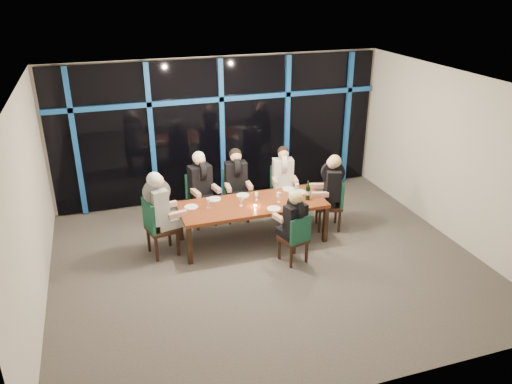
# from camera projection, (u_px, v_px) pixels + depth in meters

# --- Properties ---
(room) EXTENTS (7.04, 7.00, 3.02)m
(room) POSITION_uv_depth(u_px,v_px,m) (268.00, 149.00, 7.65)
(room) COLOR #59544F
(room) RESTS_ON ground
(window_wall) EXTENTS (6.86, 0.43, 2.94)m
(window_wall) POSITION_uv_depth(u_px,v_px,m) (222.00, 127.00, 10.40)
(window_wall) COLOR black
(window_wall) RESTS_ON ground
(dining_table) EXTENTS (2.60, 1.00, 0.75)m
(dining_table) POSITION_uv_depth(u_px,v_px,m) (253.00, 207.00, 8.89)
(dining_table) COLOR brown
(dining_table) RESTS_ON ground
(chair_far_left) EXTENTS (0.56, 0.56, 1.01)m
(chair_far_left) POSITION_uv_depth(u_px,v_px,m) (200.00, 196.00, 9.59)
(chair_far_left) COLOR black
(chair_far_left) RESTS_ON ground
(chair_far_mid) EXTENTS (0.49, 0.49, 1.00)m
(chair_far_mid) POSITION_uv_depth(u_px,v_px,m) (236.00, 192.00, 9.81)
(chair_far_mid) COLOR black
(chair_far_mid) RESTS_ON ground
(chair_far_right) EXTENTS (0.51, 0.51, 0.96)m
(chair_far_right) POSITION_uv_depth(u_px,v_px,m) (282.00, 187.00, 10.09)
(chair_far_right) COLOR black
(chair_far_right) RESTS_ON ground
(chair_end_left) EXTENTS (0.58, 0.58, 1.04)m
(chair_end_left) POSITION_uv_depth(u_px,v_px,m) (157.00, 225.00, 8.46)
(chair_end_left) COLOR black
(chair_end_left) RESTS_ON ground
(chair_end_right) EXTENTS (0.58, 0.58, 1.01)m
(chair_end_right) POSITION_uv_depth(u_px,v_px,m) (334.00, 201.00, 9.40)
(chair_end_right) COLOR black
(chair_end_right) RESTS_ON ground
(chair_near_mid) EXTENTS (0.51, 0.51, 0.88)m
(chair_near_mid) POSITION_uv_depth(u_px,v_px,m) (296.00, 237.00, 8.26)
(chair_near_mid) COLOR black
(chair_near_mid) RESTS_ON ground
(diner_far_left) EXTENTS (0.56, 0.67, 0.98)m
(diner_far_left) POSITION_uv_depth(u_px,v_px,m) (201.00, 178.00, 9.37)
(diner_far_left) COLOR black
(diner_far_left) RESTS_ON ground
(diner_far_mid) EXTENTS (0.51, 0.63, 0.97)m
(diner_far_mid) POSITION_uv_depth(u_px,v_px,m) (236.00, 175.00, 9.58)
(diner_far_mid) COLOR black
(diner_far_mid) RESTS_ON ground
(diner_far_right) EXTENTS (0.52, 0.63, 0.94)m
(diner_far_right) POSITION_uv_depth(u_px,v_px,m) (283.00, 171.00, 9.86)
(diner_far_right) COLOR silver
(diner_far_right) RESTS_ON ground
(diner_end_left) EXTENTS (0.70, 0.59, 1.02)m
(diner_end_left) POSITION_uv_depth(u_px,v_px,m) (160.00, 202.00, 8.33)
(diner_end_left) COLOR black
(diner_end_left) RESTS_ON ground
(diner_end_right) EXTENTS (0.68, 0.59, 0.98)m
(diner_end_right) POSITION_uv_depth(u_px,v_px,m) (330.00, 182.00, 9.23)
(diner_end_right) COLOR black
(diner_end_right) RESTS_ON ground
(diner_near_mid) EXTENTS (0.51, 0.60, 0.86)m
(diner_near_mid) POSITION_uv_depth(u_px,v_px,m) (294.00, 216.00, 8.17)
(diner_near_mid) COLOR black
(diner_near_mid) RESTS_ON ground
(plate_far_left) EXTENTS (0.24, 0.24, 0.01)m
(plate_far_left) POSITION_uv_depth(u_px,v_px,m) (214.00, 199.00, 9.00)
(plate_far_left) COLOR white
(plate_far_left) RESTS_ON dining_table
(plate_far_mid) EXTENTS (0.24, 0.24, 0.01)m
(plate_far_mid) POSITION_uv_depth(u_px,v_px,m) (243.00, 195.00, 9.15)
(plate_far_mid) COLOR white
(plate_far_mid) RESTS_ON dining_table
(plate_far_right) EXTENTS (0.24, 0.24, 0.01)m
(plate_far_right) POSITION_uv_depth(u_px,v_px,m) (289.00, 189.00, 9.41)
(plate_far_right) COLOR white
(plate_far_right) RESTS_ON dining_table
(plate_end_left) EXTENTS (0.24, 0.24, 0.01)m
(plate_end_left) POSITION_uv_depth(u_px,v_px,m) (191.00, 207.00, 8.70)
(plate_end_left) COLOR white
(plate_end_left) RESTS_ON dining_table
(plate_end_right) EXTENTS (0.24, 0.24, 0.01)m
(plate_end_right) POSITION_uv_depth(u_px,v_px,m) (300.00, 192.00, 9.30)
(plate_end_right) COLOR white
(plate_end_right) RESTS_ON dining_table
(plate_near_mid) EXTENTS (0.24, 0.24, 0.01)m
(plate_near_mid) POSITION_uv_depth(u_px,v_px,m) (274.00, 209.00, 8.64)
(plate_near_mid) COLOR white
(plate_near_mid) RESTS_ON dining_table
(wine_bottle) EXTENTS (0.08, 0.08, 0.36)m
(wine_bottle) POSITION_uv_depth(u_px,v_px,m) (308.00, 192.00, 8.95)
(wine_bottle) COLOR black
(wine_bottle) RESTS_ON dining_table
(water_pitcher) EXTENTS (0.12, 0.11, 0.20)m
(water_pitcher) POSITION_uv_depth(u_px,v_px,m) (292.00, 198.00, 8.83)
(water_pitcher) COLOR white
(water_pitcher) RESTS_ON dining_table
(tea_light) EXTENTS (0.05, 0.05, 0.03)m
(tea_light) POSITION_uv_depth(u_px,v_px,m) (255.00, 206.00, 8.72)
(tea_light) COLOR #FFAA4C
(tea_light) RESTS_ON dining_table
(wine_glass_a) EXTENTS (0.07, 0.07, 0.18)m
(wine_glass_a) POSITION_uv_depth(u_px,v_px,m) (241.00, 199.00, 8.71)
(wine_glass_a) COLOR silver
(wine_glass_a) RESTS_ON dining_table
(wine_glass_b) EXTENTS (0.06, 0.06, 0.16)m
(wine_glass_b) POSITION_uv_depth(u_px,v_px,m) (257.00, 194.00, 8.94)
(wine_glass_b) COLOR silver
(wine_glass_b) RESTS_ON dining_table
(wine_glass_c) EXTENTS (0.07, 0.07, 0.18)m
(wine_glass_c) POSITION_uv_depth(u_px,v_px,m) (279.00, 195.00, 8.85)
(wine_glass_c) COLOR silver
(wine_glass_c) RESTS_ON dining_table
(wine_glass_d) EXTENTS (0.07, 0.07, 0.18)m
(wine_glass_d) POSITION_uv_depth(u_px,v_px,m) (208.00, 201.00, 8.63)
(wine_glass_d) COLOR white
(wine_glass_d) RESTS_ON dining_table
(wine_glass_e) EXTENTS (0.07, 0.07, 0.19)m
(wine_glass_e) POSITION_uv_depth(u_px,v_px,m) (297.00, 186.00, 9.20)
(wine_glass_e) COLOR white
(wine_glass_e) RESTS_ON dining_table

